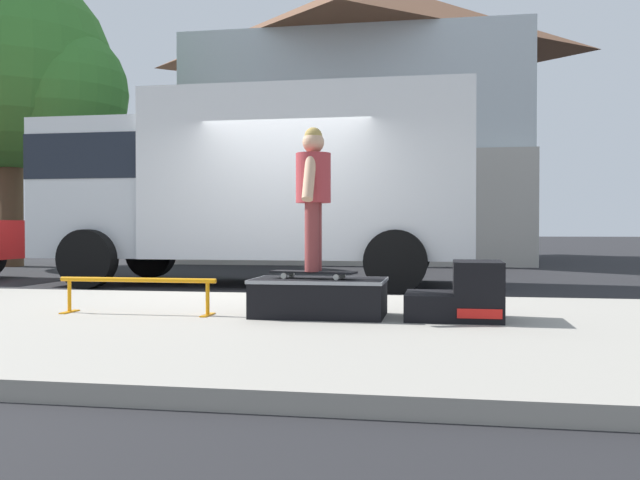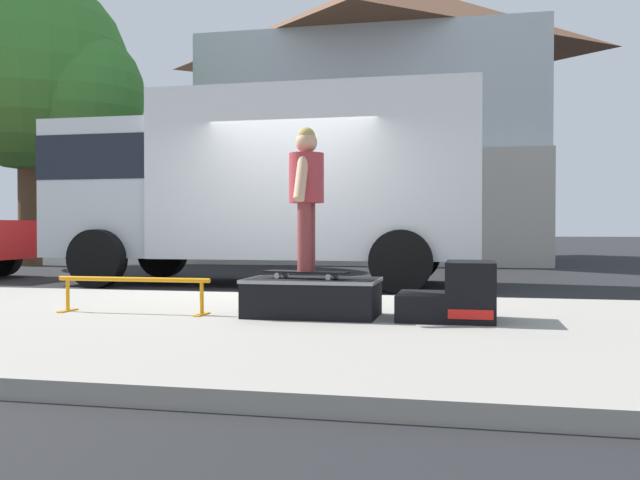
# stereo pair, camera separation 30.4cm
# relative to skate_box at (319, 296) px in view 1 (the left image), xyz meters

# --- Properties ---
(ground_plane) EXTENTS (140.00, 140.00, 0.00)m
(ground_plane) POSITION_rel_skate_box_xyz_m (-1.14, 2.61, -0.30)
(ground_plane) COLOR black
(sidewalk_slab) EXTENTS (50.00, 5.00, 0.12)m
(sidewalk_slab) POSITION_rel_skate_box_xyz_m (-1.14, -0.39, -0.24)
(sidewalk_slab) COLOR gray
(sidewalk_slab) RESTS_ON ground
(skate_box) EXTENTS (1.20, 0.71, 0.34)m
(skate_box) POSITION_rel_skate_box_xyz_m (0.00, 0.00, 0.00)
(skate_box) COLOR black
(skate_box) RESTS_ON sidewalk_slab
(kicker_ramp) EXTENTS (0.83, 0.67, 0.51)m
(kicker_ramp) POSITION_rel_skate_box_xyz_m (1.27, -0.00, 0.03)
(kicker_ramp) COLOR black
(kicker_ramp) RESTS_ON sidewalk_slab
(grind_rail) EXTENTS (1.53, 0.28, 0.34)m
(grind_rail) POSITION_rel_skate_box_xyz_m (-1.70, -0.14, 0.07)
(grind_rail) COLOR orange
(grind_rail) RESTS_ON sidewalk_slab
(skateboard) EXTENTS (0.80, 0.33, 0.07)m
(skateboard) POSITION_rel_skate_box_xyz_m (-0.05, -0.02, 0.21)
(skateboard) COLOR black
(skateboard) RESTS_ON skate_box
(skater_kid) EXTENTS (0.32, 0.67, 1.30)m
(skater_kid) POSITION_rel_skate_box_xyz_m (-0.05, -0.02, 0.99)
(skater_kid) COLOR brown
(skater_kid) RESTS_ON skateboard
(box_truck) EXTENTS (6.91, 2.63, 3.05)m
(box_truck) POSITION_rel_skate_box_xyz_m (-1.92, 4.81, 1.40)
(box_truck) COLOR silver
(box_truck) RESTS_ON ground
(street_tree_main) EXTENTS (5.28, 4.80, 7.13)m
(street_tree_main) POSITION_rel_skate_box_xyz_m (-8.81, 8.95, 4.27)
(street_tree_main) COLOR brown
(street_tree_main) RESTS_ON ground
(house_behind) EXTENTS (9.54, 8.22, 8.40)m
(house_behind) POSITION_rel_skate_box_xyz_m (-1.21, 14.66, 3.94)
(house_behind) COLOR silver
(house_behind) RESTS_ON ground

